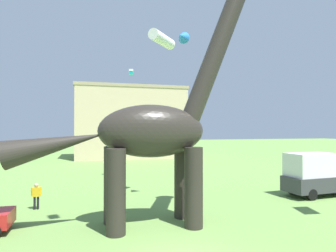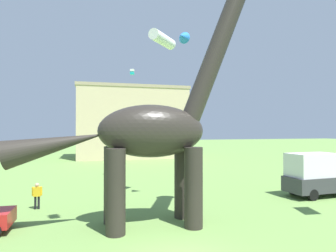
% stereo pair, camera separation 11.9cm
% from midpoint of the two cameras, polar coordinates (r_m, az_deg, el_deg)
% --- Properties ---
extents(dinosaur_sculpture, '(12.95, 2.74, 13.54)m').
position_cam_midpoint_polar(dinosaur_sculpture, '(15.27, -3.11, -0.97)').
color(dinosaur_sculpture, '#2D2823').
rests_on(dinosaur_sculpture, ground_plane).
extents(parked_box_truck, '(5.73, 2.49, 3.20)m').
position_cam_midpoint_polar(parked_box_truck, '(24.96, 27.56, -8.25)').
color(parked_box_truck, '#38383D').
rests_on(parked_box_truck, ground_plane).
extents(person_vendor_side, '(0.61, 0.27, 1.63)m').
position_cam_midpoint_polar(person_vendor_side, '(20.46, -23.93, -11.86)').
color(person_vendor_side, black).
rests_on(person_vendor_side, ground_plane).
extents(kite_far_right, '(0.46, 0.46, 0.52)m').
position_cam_midpoint_polar(kite_far_right, '(29.33, -6.86, 10.39)').
color(kite_far_right, white).
extents(kite_high_right, '(2.80, 2.74, 0.79)m').
position_cam_midpoint_polar(kite_high_right, '(20.83, -0.06, 16.57)').
color(kite_high_right, white).
extents(background_building_block, '(18.95, 9.34, 12.41)m').
position_cam_midpoint_polar(background_building_block, '(52.52, -7.00, 0.72)').
color(background_building_block, '#CCB78E').
rests_on(background_building_block, ground_plane).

